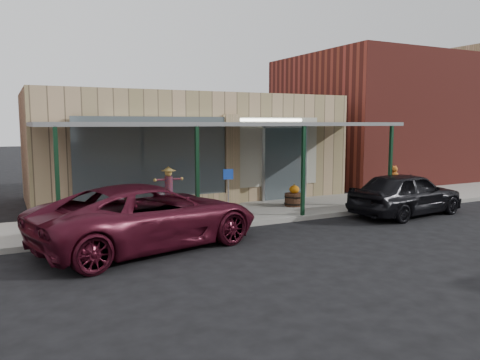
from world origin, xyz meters
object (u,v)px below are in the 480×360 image
parked_sedan (406,193)px  handicap_sign (228,187)px  car_maroon (149,216)px  barrel_scarecrow (169,200)px  barrel_pumpkin (294,198)px

parked_sedan → handicap_sign: bearing=67.2°
handicap_sign → car_maroon: handicap_sign is taller
barrel_scarecrow → handicap_sign: (1.60, -0.96, 0.44)m
barrel_scarecrow → parked_sedan: bearing=-19.2°
barrel_pumpkin → handicap_sign: size_ratio=0.54×
handicap_sign → car_maroon: (-3.00, -1.74, -0.34)m
barrel_pumpkin → car_maroon: (-6.01, -2.61, 0.36)m
handicap_sign → barrel_scarecrow: bearing=158.6°
parked_sedan → car_maroon: parked_sedan is taller
barrel_scarecrow → car_maroon: (-1.40, -2.70, 0.10)m
barrel_pumpkin → parked_sedan: size_ratio=0.18×
barrel_scarecrow → car_maroon: 3.04m
barrel_pumpkin → car_maroon: size_ratio=0.14×
barrel_pumpkin → parked_sedan: (2.80, -2.52, 0.31)m
car_maroon → parked_sedan: bearing=-103.3°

